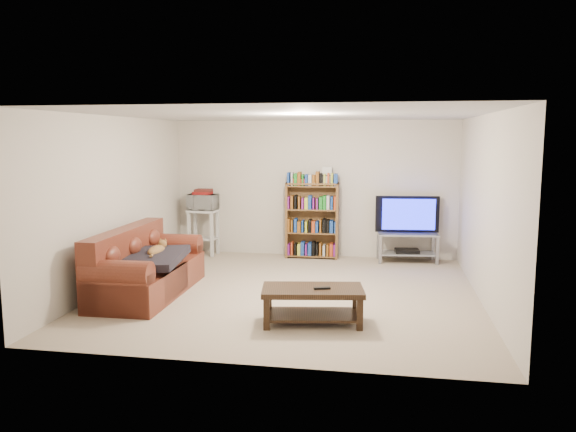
% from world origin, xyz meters
% --- Properties ---
extents(floor, '(5.00, 5.00, 0.00)m').
position_xyz_m(floor, '(0.00, 0.00, 0.00)').
color(floor, tan).
rests_on(floor, ground).
extents(ceiling, '(5.00, 5.00, 0.00)m').
position_xyz_m(ceiling, '(0.00, 0.00, 2.40)').
color(ceiling, white).
rests_on(ceiling, ground).
extents(wall_back, '(5.00, 0.00, 5.00)m').
position_xyz_m(wall_back, '(0.00, 2.50, 1.20)').
color(wall_back, silver).
rests_on(wall_back, ground).
extents(wall_front, '(5.00, 0.00, 5.00)m').
position_xyz_m(wall_front, '(0.00, -2.50, 1.20)').
color(wall_front, silver).
rests_on(wall_front, ground).
extents(wall_left, '(0.00, 5.00, 5.00)m').
position_xyz_m(wall_left, '(-2.50, 0.00, 1.20)').
color(wall_left, silver).
rests_on(wall_left, ground).
extents(wall_right, '(0.00, 5.00, 5.00)m').
position_xyz_m(wall_right, '(2.50, 0.00, 1.20)').
color(wall_right, silver).
rests_on(wall_right, ground).
extents(sofa, '(0.93, 2.10, 0.89)m').
position_xyz_m(sofa, '(-1.95, -0.40, 0.32)').
color(sofa, maroon).
rests_on(sofa, floor).
extents(blanket, '(0.90, 1.12, 0.18)m').
position_xyz_m(blanket, '(-1.77, -0.54, 0.53)').
color(blanket, black).
rests_on(blanket, sofa).
extents(cat, '(0.23, 0.57, 0.17)m').
position_xyz_m(cat, '(-1.77, -0.35, 0.59)').
color(cat, brown).
rests_on(cat, sofa).
extents(coffee_table, '(1.22, 0.74, 0.42)m').
position_xyz_m(coffee_table, '(0.46, -1.22, 0.29)').
color(coffee_table, black).
rests_on(coffee_table, floor).
extents(remote, '(0.19, 0.11, 0.02)m').
position_xyz_m(remote, '(0.58, -1.26, 0.43)').
color(remote, black).
rests_on(remote, coffee_table).
extents(tv_stand, '(1.04, 0.54, 0.50)m').
position_xyz_m(tv_stand, '(1.64, 2.22, 0.34)').
color(tv_stand, '#999EA3').
rests_on(tv_stand, floor).
extents(television, '(1.08, 0.25, 0.62)m').
position_xyz_m(television, '(1.64, 2.22, 0.81)').
color(television, black).
rests_on(television, tv_stand).
extents(dvd_player, '(0.42, 0.32, 0.06)m').
position_xyz_m(dvd_player, '(1.64, 2.22, 0.19)').
color(dvd_player, black).
rests_on(dvd_player, tv_stand).
extents(bookshelf, '(0.92, 0.31, 1.33)m').
position_xyz_m(bookshelf, '(0.00, 2.28, 0.68)').
color(bookshelf, brown).
rests_on(bookshelf, floor).
extents(shelf_clutter, '(0.67, 0.22, 0.28)m').
position_xyz_m(shelf_clutter, '(0.10, 2.30, 1.43)').
color(shelf_clutter, silver).
rests_on(shelf_clutter, bookshelf).
extents(microwave_stand, '(0.53, 0.40, 0.82)m').
position_xyz_m(microwave_stand, '(-1.96, 2.20, 0.52)').
color(microwave_stand, silver).
rests_on(microwave_stand, floor).
extents(microwave, '(0.52, 0.37, 0.28)m').
position_xyz_m(microwave, '(-1.96, 2.20, 0.96)').
color(microwave, silver).
rests_on(microwave, microwave_stand).
extents(game_boxes, '(0.31, 0.28, 0.05)m').
position_xyz_m(game_boxes, '(-1.96, 2.20, 1.12)').
color(game_boxes, maroon).
rests_on(game_boxes, microwave).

